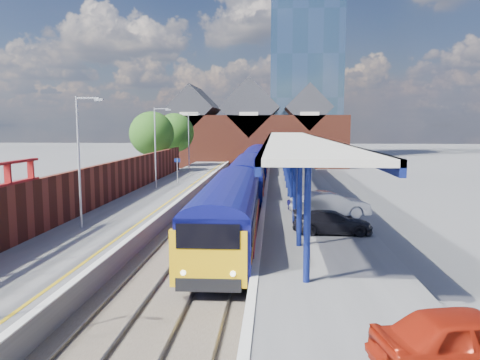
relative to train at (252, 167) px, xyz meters
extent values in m
plane|color=#5B5B5E|center=(-1.49, -0.96, -2.12)|extent=(240.00, 240.00, 0.00)
cube|color=#473D33|center=(-1.49, -10.96, -2.09)|extent=(6.00, 76.00, 0.06)
cube|color=slate|center=(-3.71, -10.96, -2.00)|extent=(0.07, 76.00, 0.14)
cube|color=slate|center=(-2.27, -10.96, -2.00)|extent=(0.07, 76.00, 0.14)
cube|color=slate|center=(-0.71, -10.96, -2.00)|extent=(0.07, 76.00, 0.14)
cube|color=slate|center=(0.73, -10.96, -2.00)|extent=(0.07, 76.00, 0.14)
cube|color=#565659|center=(-6.99, -10.96, -1.62)|extent=(5.00, 76.00, 1.00)
cube|color=#565659|center=(4.51, -10.96, -1.62)|extent=(6.00, 76.00, 1.00)
cube|color=silver|center=(-4.64, -10.96, -1.10)|extent=(0.30, 76.00, 0.05)
cube|color=silver|center=(1.66, -10.96, -1.10)|extent=(0.30, 76.00, 0.05)
cube|color=yellow|center=(-5.24, -10.96, -1.12)|extent=(0.14, 76.00, 0.01)
cube|color=#0C0E59|center=(0.01, -24.78, -0.22)|extent=(3.06, 16.04, 2.50)
cube|color=#0C0E59|center=(0.01, -24.78, 1.03)|extent=(3.06, 16.04, 0.60)
cube|color=#0C0E59|center=(0.01, -8.18, -0.22)|extent=(3.06, 16.04, 2.50)
cube|color=#0C0E59|center=(0.01, -8.18, 1.03)|extent=(3.06, 16.04, 0.60)
cube|color=#0C0E59|center=(0.01, 8.42, -0.22)|extent=(3.06, 16.04, 2.50)
cube|color=#0C0E59|center=(0.01, 8.42, 1.03)|extent=(3.06, 16.04, 0.60)
cube|color=#0C0E59|center=(0.01, 25.02, -0.22)|extent=(3.06, 16.04, 2.50)
cube|color=#0C0E59|center=(0.01, 25.02, 1.03)|extent=(3.06, 16.04, 0.60)
cube|color=black|center=(-1.41, 0.12, 0.23)|extent=(0.04, 60.54, 0.70)
cube|color=orange|center=(-1.42, 0.12, -0.57)|extent=(0.03, 55.27, 0.30)
cube|color=red|center=(-1.43, 0.12, -0.82)|extent=(0.03, 55.27, 0.30)
cube|color=#F2B20C|center=(0.01, -32.70, -0.42)|extent=(2.82, 0.35, 2.10)
cube|color=black|center=(0.01, -32.80, 0.43)|extent=(2.30, 0.20, 0.90)
cube|color=black|center=(0.01, -30.38, -1.82)|extent=(2.00, 2.40, 0.60)
cube|color=black|center=(0.01, 30.62, -1.82)|extent=(2.00, 2.40, 0.60)
cylinder|color=navy|center=(3.51, -32.96, 0.98)|extent=(0.24, 0.24, 4.20)
cylinder|color=navy|center=(3.51, -27.96, 0.98)|extent=(0.24, 0.24, 4.20)
cylinder|color=navy|center=(3.51, -22.96, 0.98)|extent=(0.24, 0.24, 4.20)
cylinder|color=navy|center=(3.51, -17.96, 0.98)|extent=(0.24, 0.24, 4.20)
cylinder|color=navy|center=(3.51, -12.96, 0.98)|extent=(0.24, 0.24, 4.20)
cylinder|color=navy|center=(3.51, -7.96, 0.98)|extent=(0.24, 0.24, 4.20)
cylinder|color=navy|center=(3.51, -2.96, 0.98)|extent=(0.24, 0.24, 4.20)
cylinder|color=navy|center=(3.51, 2.04, 0.98)|extent=(0.24, 0.24, 4.20)
cylinder|color=navy|center=(3.51, 7.04, 0.98)|extent=(0.24, 0.24, 4.20)
cylinder|color=navy|center=(3.51, 12.04, 0.98)|extent=(0.24, 0.24, 4.20)
cube|color=beige|center=(4.01, -8.96, 3.23)|extent=(4.50, 52.00, 0.25)
cube|color=navy|center=(1.86, -8.96, 3.08)|extent=(0.20, 52.00, 0.55)
cube|color=navy|center=(6.16, -8.96, 3.08)|extent=(0.20, 52.00, 0.55)
cylinder|color=#A5A8AA|center=(-7.99, -24.96, 2.38)|extent=(0.12, 0.12, 7.00)
cube|color=#A5A8AA|center=(-7.39, -24.96, 5.78)|extent=(1.20, 0.08, 0.08)
cube|color=#A5A8AA|center=(-6.79, -24.96, 5.68)|extent=(0.45, 0.18, 0.12)
cylinder|color=#A5A8AA|center=(-7.99, -8.96, 2.38)|extent=(0.12, 0.12, 7.00)
cube|color=#A5A8AA|center=(-7.39, -8.96, 5.78)|extent=(1.20, 0.08, 0.08)
cube|color=#A5A8AA|center=(-6.79, -8.96, 5.68)|extent=(0.45, 0.18, 0.12)
cylinder|color=#A5A8AA|center=(-7.99, 7.04, 2.38)|extent=(0.12, 0.12, 7.00)
cube|color=#A5A8AA|center=(-7.39, 7.04, 5.78)|extent=(1.20, 0.08, 0.08)
cube|color=#A5A8AA|center=(-6.79, 7.04, 5.68)|extent=(0.45, 0.18, 0.12)
cylinder|color=#A5A8AA|center=(-6.49, -6.96, 0.13)|extent=(0.08, 0.08, 2.50)
cube|color=#0C194C|center=(-6.49, -6.96, 1.18)|extent=(0.55, 0.06, 0.35)
cube|color=maroon|center=(-9.59, -16.96, 0.28)|extent=(0.35, 50.00, 2.80)
cube|color=maroon|center=(-9.59, -28.96, 2.18)|extent=(0.30, 0.12, 1.00)
cube|color=maroon|center=(-9.59, -26.96, 2.18)|extent=(0.30, 0.12, 1.00)
cube|color=maroon|center=(-1.49, 27.04, 1.88)|extent=(30.00, 12.00, 8.00)
cube|color=#232328|center=(-10.49, 27.04, 7.08)|extent=(7.13, 12.00, 7.13)
cube|color=#232328|center=(-1.49, 27.04, 7.08)|extent=(9.16, 12.00, 9.16)
cube|color=#232328|center=(7.51, 27.04, 7.08)|extent=(7.13, 12.00, 7.13)
cube|color=beige|center=(-10.49, 20.99, 6.08)|extent=(2.80, 0.15, 0.50)
cube|color=beige|center=(-1.49, 20.99, 6.08)|extent=(2.80, 0.15, 0.50)
cube|color=beige|center=(7.51, 20.99, 6.08)|extent=(2.80, 0.15, 0.50)
cube|color=slate|center=(8.51, 49.04, 17.88)|extent=(14.00, 14.00, 40.00)
cylinder|color=#382314|center=(-11.99, 5.04, -0.12)|extent=(0.44, 0.44, 4.00)
sphere|color=#1D4813|center=(-11.99, 5.04, 3.38)|extent=(5.20, 5.20, 5.20)
sphere|color=#1D4813|center=(-11.19, 4.54, 2.68)|extent=(3.20, 3.20, 3.20)
cylinder|color=#382314|center=(-10.99, 13.04, -0.12)|extent=(0.44, 0.44, 4.00)
sphere|color=#1D4813|center=(-10.99, 13.04, 3.38)|extent=(5.20, 5.20, 5.20)
sphere|color=#1D4813|center=(-10.19, 12.54, 2.68)|extent=(3.20, 3.20, 3.20)
imported|color=#A5200D|center=(6.73, -38.88, -0.37)|extent=(4.70, 2.66, 1.51)
imported|color=silver|center=(5.71, -21.12, -0.35)|extent=(4.90, 2.55, 1.54)
imported|color=black|center=(5.32, -25.39, -0.54)|extent=(4.02, 1.63, 1.17)
imported|color=navy|center=(5.42, -20.03, -0.52)|extent=(4.67, 2.84, 1.21)
camera|label=1|loc=(2.35, -49.00, 4.36)|focal=35.00mm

